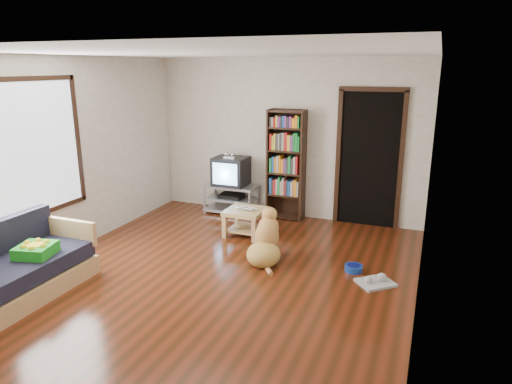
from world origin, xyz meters
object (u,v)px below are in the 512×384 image
at_px(tv_stand, 231,198).
at_px(laptop, 244,209).
at_px(bookshelf, 286,159).
at_px(crt_tv, 232,171).
at_px(coffee_table, 245,217).
at_px(sofa, 11,276).
at_px(green_cushion, 36,250).
at_px(dog, 266,242).
at_px(dog_bowl, 354,268).
at_px(grey_rag, 375,283).

bearing_deg(tv_stand, laptop, -55.58).
xyz_separation_m(tv_stand, bookshelf, (0.95, 0.09, 0.73)).
relative_size(laptop, crt_tv, 0.53).
height_order(tv_stand, coffee_table, tv_stand).
distance_m(tv_stand, sofa, 3.76).
relative_size(green_cushion, laptop, 1.22).
distance_m(coffee_table, dog, 0.99).
bearing_deg(laptop, bookshelf, 86.61).
bearing_deg(laptop, sofa, -107.64).
bearing_deg(green_cushion, dog_bowl, 14.35).
bearing_deg(sofa, crt_tv, 75.07).
xyz_separation_m(bookshelf, coffee_table, (-0.31, -1.00, -0.72)).
bearing_deg(dog, laptop, 129.66).
bearing_deg(green_cushion, crt_tv, 61.33).
distance_m(laptop, bookshelf, 1.23).
relative_size(laptop, tv_stand, 0.34).
bearing_deg(coffee_table, grey_rag, -24.44).
bearing_deg(green_cushion, sofa, -130.89).
distance_m(laptop, dog, 0.98).
bearing_deg(dog_bowl, sofa, -148.68).
bearing_deg(crt_tv, green_cushion, -104.03).
bearing_deg(green_cushion, tv_stand, 61.24).
bearing_deg(dog_bowl, tv_stand, 146.40).
distance_m(dog_bowl, grey_rag, 0.39).
xyz_separation_m(tv_stand, dog, (1.26, -1.68, -0.01)).
xyz_separation_m(tv_stand, crt_tv, (0.00, 0.02, 0.47)).
bearing_deg(tv_stand, green_cushion, -104.12).
xyz_separation_m(dog_bowl, grey_rag, (0.30, -0.25, -0.03)).
bearing_deg(grey_rag, green_cushion, -156.42).
bearing_deg(crt_tv, dog_bowl, -33.96).
height_order(crt_tv, bookshelf, bookshelf).
xyz_separation_m(grey_rag, dog, (-1.43, 0.15, 0.24)).
xyz_separation_m(grey_rag, tv_stand, (-2.69, 1.84, 0.25)).
height_order(grey_rag, crt_tv, crt_tv).
distance_m(dog_bowl, tv_stand, 2.87).
bearing_deg(dog, coffee_table, 128.55).
xyz_separation_m(laptop, bookshelf, (0.31, 1.03, 0.59)).
height_order(laptop, dog_bowl, laptop).
height_order(sofa, dog, sofa).
relative_size(laptop, bookshelf, 0.17).
height_order(tv_stand, dog, dog).
bearing_deg(sofa, bookshelf, 62.68).
relative_size(crt_tv, bookshelf, 0.32).
bearing_deg(tv_stand, coffee_table, -54.70).
height_order(green_cushion, grey_rag, green_cushion).
bearing_deg(bookshelf, grey_rag, -48.01).
height_order(grey_rag, sofa, sofa).
xyz_separation_m(green_cushion, bookshelf, (1.80, 3.47, 0.52)).
bearing_deg(dog, crt_tv, 126.48).
bearing_deg(dog_bowl, bookshelf, 130.55).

